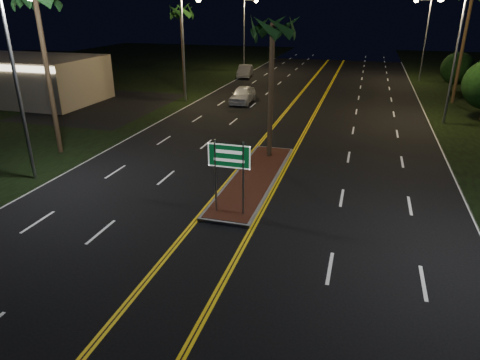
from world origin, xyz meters
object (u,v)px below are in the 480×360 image
at_px(highway_sign, 229,163).
at_px(streetlight_left_mid, 187,38).
at_px(streetlight_right_mid, 452,46).
at_px(car_far, 245,70).
at_px(shrub_far, 458,69).
at_px(palm_left_far, 181,11).
at_px(streetlight_right_far, 423,30).
at_px(streetlight_left_near, 20,67).
at_px(commercial_building, 18,79).
at_px(palm_median, 273,27).
at_px(median_island, 254,178).
at_px(streetlight_left_far, 247,27).
at_px(car_near, 243,93).

height_order(highway_sign, streetlight_left_mid, streetlight_left_mid).
bearing_deg(streetlight_right_mid, car_far, 139.43).
bearing_deg(shrub_far, car_far, 172.13).
height_order(highway_sign, palm_left_far, palm_left_far).
xyz_separation_m(highway_sign, streetlight_right_far, (10.61, 39.20, 3.25)).
height_order(streetlight_right_mid, streetlight_right_far, same).
relative_size(streetlight_left_mid, car_far, 1.77).
bearing_deg(streetlight_right_far, streetlight_left_near, -119.19).
bearing_deg(streetlight_left_mid, highway_sign, -63.41).
distance_m(commercial_building, palm_left_far, 16.47).
xyz_separation_m(streetlight_left_near, car_far, (1.11, 35.22, -4.81)).
relative_size(streetlight_left_mid, palm_median, 1.08).
bearing_deg(commercial_building, streetlight_left_mid, 14.61).
bearing_deg(streetlight_right_far, highway_sign, -105.15).
height_order(streetlight_left_near, shrub_far, streetlight_left_near).
height_order(streetlight_left_mid, car_far, streetlight_left_mid).
distance_m(median_island, streetlight_left_far, 38.89).
distance_m(median_island, car_near, 18.61).
bearing_deg(car_near, streetlight_right_far, 44.68).
height_order(median_island, highway_sign, highway_sign).
xyz_separation_m(streetlight_left_near, streetlight_right_far, (21.23, 38.00, 0.00)).
xyz_separation_m(streetlight_left_near, car_near, (4.94, 20.71, -4.79)).
xyz_separation_m(streetlight_left_mid, streetlight_right_far, (21.23, 18.00, 0.00)).
height_order(streetlight_right_mid, palm_left_far, streetlight_right_mid).
relative_size(streetlight_right_mid, palm_median, 1.08).
distance_m(median_island, streetlight_right_far, 37.00).
distance_m(streetlight_left_mid, car_far, 16.00).
bearing_deg(streetlight_left_mid, commercial_building, -165.39).
distance_m(streetlight_left_near, palm_median, 12.55).
relative_size(car_near, car_far, 1.03).
bearing_deg(streetlight_left_mid, car_near, 8.19).
distance_m(streetlight_left_mid, palm_left_far, 5.01).
bearing_deg(shrub_far, highway_sign, -112.57).
bearing_deg(streetlight_right_mid, streetlight_left_mid, 174.62).
bearing_deg(palm_median, streetlight_right_mid, 47.30).
bearing_deg(highway_sign, shrub_far, 67.43).
distance_m(median_island, streetlight_right_mid, 19.20).
relative_size(streetlight_right_mid, streetlight_right_far, 1.00).
distance_m(palm_median, shrub_far, 29.41).
bearing_deg(streetlight_left_far, streetlight_right_mid, -46.03).
bearing_deg(car_near, median_island, -74.27).
xyz_separation_m(streetlight_left_mid, palm_median, (10.61, -13.50, 1.62)).
relative_size(streetlight_left_near, streetlight_left_mid, 1.00).
height_order(streetlight_left_near, streetlight_right_mid, same).
bearing_deg(palm_left_far, streetlight_left_mid, -61.33).
bearing_deg(car_near, streetlight_left_near, -105.44).
bearing_deg(highway_sign, streetlight_left_far, 104.44).
distance_m(median_island, streetlight_left_mid, 20.80).
bearing_deg(streetlight_left_mid, palm_median, -51.83).
distance_m(streetlight_right_mid, car_far, 26.91).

